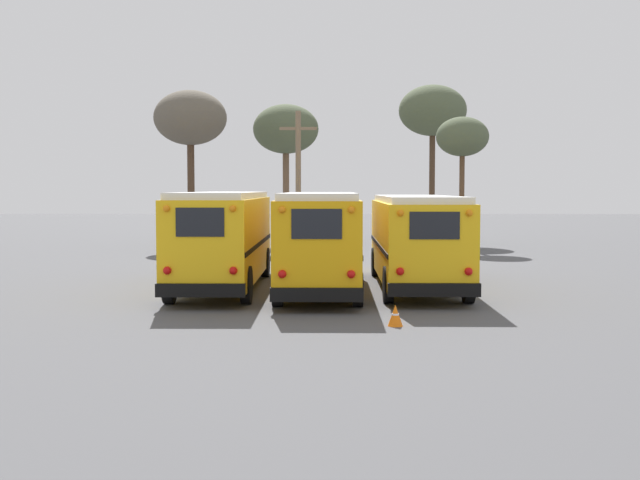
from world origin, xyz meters
TOP-DOWN VIEW (x-y plane):
  - ground_plane at (0.00, 0.00)m, footprint 160.00×160.00m
  - school_bus_0 at (-3.15, 0.66)m, footprint 2.47×9.76m
  - school_bus_1 at (-0.00, 0.24)m, footprint 2.57×10.02m
  - school_bus_2 at (3.15, 0.94)m, footprint 2.64×9.96m
  - utility_pole at (-1.16, 13.50)m, footprint 1.80×0.26m
  - bare_tree_0 at (-2.26, 23.37)m, footprint 3.96×3.96m
  - bare_tree_1 at (6.77, 24.69)m, footprint 4.19×4.19m
  - bare_tree_2 at (-7.42, 19.73)m, footprint 4.07×4.07m
  - bare_tree_3 at (7.48, 17.82)m, footprint 2.82×2.82m
  - traffic_cone at (1.85, -6.48)m, footprint 0.36×0.36m

SIDE VIEW (x-z plane):
  - ground_plane at x=0.00m, z-range 0.00..0.00m
  - traffic_cone at x=1.85m, z-range 0.00..0.51m
  - school_bus_2 at x=3.15m, z-range 0.15..3.18m
  - school_bus_1 at x=0.00m, z-range 0.13..3.27m
  - school_bus_0 at x=-3.15m, z-range 0.15..3.30m
  - utility_pole at x=-1.16m, z-range 0.18..7.19m
  - bare_tree_3 at x=7.48m, z-range 2.42..9.54m
  - bare_tree_0 at x=-2.26m, z-range 2.63..10.99m
  - bare_tree_2 at x=-7.42m, z-range 2.78..11.55m
  - bare_tree_1 at x=6.77m, z-range 3.20..12.89m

